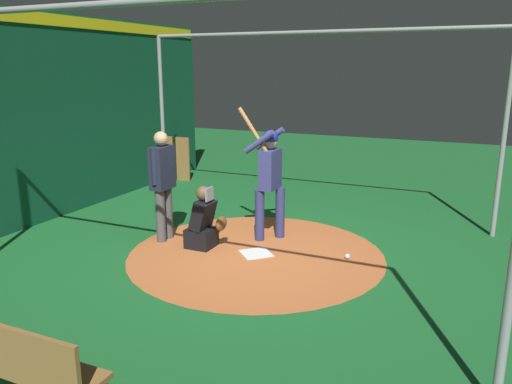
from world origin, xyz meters
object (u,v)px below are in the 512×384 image
object	(u,v)px
batter	(269,174)
bench	(17,366)
baseball_0	(347,256)
catcher	(204,223)
home_plate	(256,253)
bat_rack	(173,159)
umpire	(163,180)

from	to	relation	value
batter	bench	world-z (taller)	batter
bench	baseball_0	bearing A→B (deg)	70.49
catcher	baseball_0	size ratio (longest dim) A/B	13.06
home_plate	baseball_0	world-z (taller)	baseball_0
bat_rack	bench	xyz separation A→B (m)	(3.69, -7.79, -0.05)
home_plate	bat_rack	xyz separation A→B (m)	(-3.94, 3.81, 0.48)
home_plate	catcher	size ratio (longest dim) A/B	0.43
home_plate	bench	distance (m)	4.01
baseball_0	catcher	bearing A→B (deg)	-169.02
bench	baseball_0	distance (m)	4.62
baseball_0	bench	bearing A→B (deg)	-109.51
batter	home_plate	bearing A→B (deg)	-82.42
home_plate	catcher	distance (m)	0.93
catcher	bat_rack	size ratio (longest dim) A/B	0.92
catcher	baseball_0	distance (m)	2.20
batter	baseball_0	world-z (taller)	batter
catcher	bench	bearing A→B (deg)	-81.34
catcher	batter	bearing A→B (deg)	45.77
catcher	bench	distance (m)	3.97
home_plate	umpire	xyz separation A→B (m)	(-1.60, -0.01, 0.97)
batter	catcher	size ratio (longest dim) A/B	2.17
bat_rack	umpire	bearing A→B (deg)	-58.41
umpire	bat_rack	world-z (taller)	umpire
home_plate	baseball_0	bearing A→B (deg)	15.69
catcher	umpire	distance (m)	0.96
home_plate	baseball_0	distance (m)	1.33
batter	bat_rack	xyz separation A→B (m)	(-3.85, 3.09, -0.58)
batter	umpire	world-z (taller)	batter
umpire	bench	world-z (taller)	umpire
umpire	bat_rack	distance (m)	4.50
home_plate	umpire	distance (m)	1.87
catcher	umpire	xyz separation A→B (m)	(-0.74, 0.05, 0.60)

